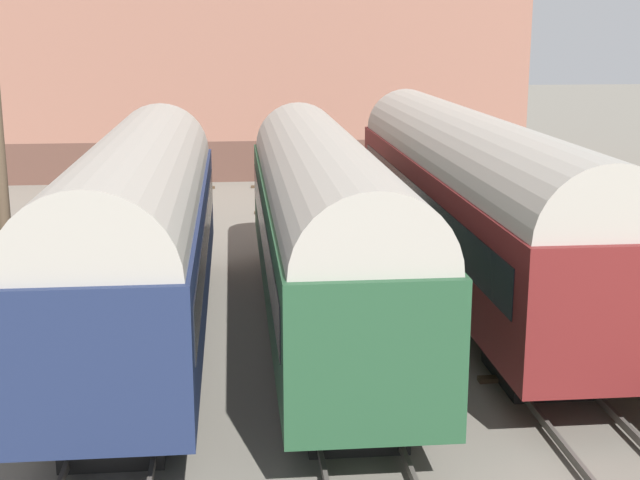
# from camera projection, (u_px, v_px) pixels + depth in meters

# --- Properties ---
(ground_plane) EXTENTS (200.00, 200.00, 0.00)m
(ground_plane) POSITION_uv_depth(u_px,v_px,m) (359.00, 454.00, 15.73)
(ground_plane) COLOR #6B665B
(track_left) EXTENTS (2.60, 60.00, 0.26)m
(track_left) POSITION_uv_depth(u_px,v_px,m) (113.00, 458.00, 15.29)
(track_left) COLOR #4C4742
(track_left) RESTS_ON ground
(track_middle) EXTENTS (2.60, 60.00, 0.26)m
(track_middle) POSITION_uv_depth(u_px,v_px,m) (359.00, 446.00, 15.70)
(track_middle) COLOR #4C4742
(track_middle) RESTS_ON ground
(track_right) EXTENTS (2.60, 60.00, 0.26)m
(track_right) POSITION_uv_depth(u_px,v_px,m) (594.00, 436.00, 16.11)
(track_right) COLOR #4C4742
(track_right) RESTS_ON ground
(train_car_navy) EXTENTS (3.06, 15.09, 5.10)m
(train_car_navy) POSITION_uv_depth(u_px,v_px,m) (139.00, 228.00, 20.30)
(train_car_navy) COLOR black
(train_car_navy) RESTS_ON ground
(train_car_green) EXTENTS (2.89, 16.16, 5.02)m
(train_car_green) POSITION_uv_depth(u_px,v_px,m) (323.00, 221.00, 21.17)
(train_car_green) COLOR black
(train_car_green) RESTS_ON ground
(train_car_maroon) EXTENTS (2.99, 18.86, 5.14)m
(train_car_maroon) POSITION_uv_depth(u_px,v_px,m) (469.00, 193.00, 24.30)
(train_car_maroon) COLOR black
(train_car_maroon) RESTS_ON ground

